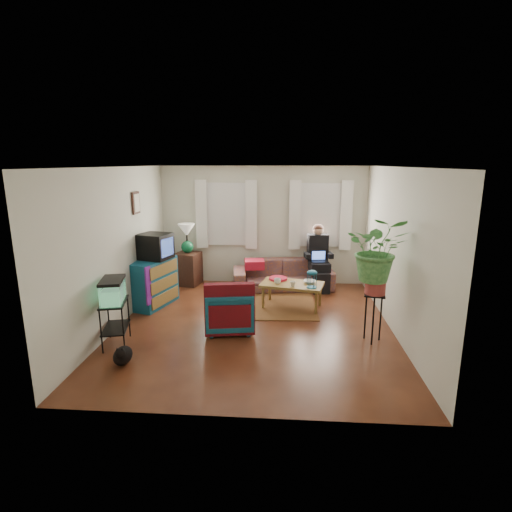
# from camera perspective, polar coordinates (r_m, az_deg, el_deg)

# --- Properties ---
(floor) EXTENTS (4.50, 5.00, 0.01)m
(floor) POSITION_cam_1_polar(r_m,az_deg,el_deg) (6.81, -0.25, -9.83)
(floor) COLOR #4F2B14
(floor) RESTS_ON ground
(ceiling) EXTENTS (4.50, 5.00, 0.01)m
(ceiling) POSITION_cam_1_polar(r_m,az_deg,el_deg) (6.27, -0.27, 12.62)
(ceiling) COLOR white
(ceiling) RESTS_ON wall_back
(wall_back) EXTENTS (4.50, 0.01, 2.60)m
(wall_back) POSITION_cam_1_polar(r_m,az_deg,el_deg) (8.87, 0.98, 4.35)
(wall_back) COLOR silver
(wall_back) RESTS_ON floor
(wall_front) EXTENTS (4.50, 0.01, 2.60)m
(wall_front) POSITION_cam_1_polar(r_m,az_deg,el_deg) (4.02, -3.01, -6.66)
(wall_front) COLOR silver
(wall_front) RESTS_ON floor
(wall_left) EXTENTS (0.01, 5.00, 2.60)m
(wall_left) POSITION_cam_1_polar(r_m,az_deg,el_deg) (6.95, -19.08, 1.16)
(wall_left) COLOR silver
(wall_left) RESTS_ON floor
(wall_right) EXTENTS (0.01, 5.00, 2.60)m
(wall_right) POSITION_cam_1_polar(r_m,az_deg,el_deg) (6.64, 19.50, 0.57)
(wall_right) COLOR silver
(wall_right) RESTS_ON floor
(window_left) EXTENTS (1.08, 0.04, 1.38)m
(window_left) POSITION_cam_1_polar(r_m,az_deg,el_deg) (8.89, -4.20, 5.97)
(window_left) COLOR white
(window_left) RESTS_ON wall_back
(window_right) EXTENTS (1.08, 0.04, 1.38)m
(window_right) POSITION_cam_1_polar(r_m,az_deg,el_deg) (8.83, 9.15, 5.79)
(window_right) COLOR white
(window_right) RESTS_ON wall_back
(curtains_left) EXTENTS (1.36, 0.06, 1.50)m
(curtains_left) POSITION_cam_1_polar(r_m,az_deg,el_deg) (8.81, -4.27, 5.91)
(curtains_left) COLOR white
(curtains_left) RESTS_ON wall_back
(curtains_right) EXTENTS (1.36, 0.06, 1.50)m
(curtains_right) POSITION_cam_1_polar(r_m,az_deg,el_deg) (8.75, 9.19, 5.72)
(curtains_right) COLOR white
(curtains_right) RESTS_ON wall_back
(picture_frame) EXTENTS (0.04, 0.32, 0.40)m
(picture_frame) POSITION_cam_1_polar(r_m,az_deg,el_deg) (7.63, -16.72, 7.28)
(picture_frame) COLOR #3D2616
(picture_frame) RESTS_ON wall_left
(area_rug) EXTENTS (2.07, 1.68, 0.01)m
(area_rug) POSITION_cam_1_polar(r_m,az_deg,el_deg) (7.72, 0.92, -6.93)
(area_rug) COLOR brown
(area_rug) RESTS_ON floor
(sofa) EXTENTS (2.21, 1.11, 0.83)m
(sofa) POSITION_cam_1_polar(r_m,az_deg,el_deg) (8.60, 3.85, -2.00)
(sofa) COLOR brown
(sofa) RESTS_ON floor
(seated_person) EXTENTS (0.61, 0.71, 1.26)m
(seated_person) POSITION_cam_1_polar(r_m,az_deg,el_deg) (8.67, 8.87, -0.52)
(seated_person) COLOR black
(seated_person) RESTS_ON sofa
(side_table) EXTENTS (0.59, 0.59, 0.72)m
(side_table) POSITION_cam_1_polar(r_m,az_deg,el_deg) (9.02, -9.67, -1.78)
(side_table) COLOR #392515
(side_table) RESTS_ON floor
(table_lamp) EXTENTS (0.44, 0.44, 0.66)m
(table_lamp) POSITION_cam_1_polar(r_m,az_deg,el_deg) (8.87, -9.84, 2.39)
(table_lamp) COLOR white
(table_lamp) RESTS_ON side_table
(dresser) EXTENTS (0.76, 1.09, 0.89)m
(dresser) POSITION_cam_1_polar(r_m,az_deg,el_deg) (7.83, -14.48, -3.69)
(dresser) COLOR navy
(dresser) RESTS_ON floor
(crt_tv) EXTENTS (0.66, 0.63, 0.48)m
(crt_tv) POSITION_cam_1_polar(r_m,az_deg,el_deg) (7.73, -14.23, 1.36)
(crt_tv) COLOR black
(crt_tv) RESTS_ON dresser
(aquarium_stand) EXTENTS (0.47, 0.67, 0.68)m
(aquarium_stand) POSITION_cam_1_polar(r_m,az_deg,el_deg) (6.35, -19.43, -9.06)
(aquarium_stand) COLOR black
(aquarium_stand) RESTS_ON floor
(aquarium) EXTENTS (0.42, 0.61, 0.36)m
(aquarium) POSITION_cam_1_polar(r_m,az_deg,el_deg) (6.18, -19.79, -4.61)
(aquarium) COLOR #7FD899
(aquarium) RESTS_ON aquarium_stand
(black_cat) EXTENTS (0.31, 0.40, 0.31)m
(black_cat) POSITION_cam_1_polar(r_m,az_deg,el_deg) (5.82, -18.50, -13.09)
(black_cat) COLOR black
(black_cat) RESTS_ON floor
(armchair) EXTENTS (0.86, 0.82, 0.77)m
(armchair) POSITION_cam_1_polar(r_m,az_deg,el_deg) (6.53, -3.85, -7.26)
(armchair) COLOR #116668
(armchair) RESTS_ON floor
(serape_throw) EXTENTS (0.79, 0.30, 0.64)m
(serape_throw) POSITION_cam_1_polar(r_m,az_deg,el_deg) (6.19, -3.80, -6.82)
(serape_throw) COLOR #9E0A0A
(serape_throw) RESTS_ON armchair
(coffee_table) EXTENTS (1.24, 0.86, 0.47)m
(coffee_table) POSITION_cam_1_polar(r_m,az_deg,el_deg) (7.56, 5.14, -5.60)
(coffee_table) COLOR brown
(coffee_table) RESTS_ON floor
(cup_a) EXTENTS (0.15, 0.15, 0.10)m
(cup_a) POSITION_cam_1_polar(r_m,az_deg,el_deg) (7.43, 3.08, -3.59)
(cup_a) COLOR white
(cup_a) RESTS_ON coffee_table
(cup_b) EXTENTS (0.12, 0.12, 0.10)m
(cup_b) POSITION_cam_1_polar(r_m,az_deg,el_deg) (7.29, 5.28, -3.98)
(cup_b) COLOR beige
(cup_b) RESTS_ON coffee_table
(bowl) EXTENTS (0.27, 0.27, 0.06)m
(bowl) POSITION_cam_1_polar(r_m,az_deg,el_deg) (7.52, 7.66, -3.67)
(bowl) COLOR white
(bowl) RESTS_ON coffee_table
(snack_tray) EXTENTS (0.42, 0.42, 0.04)m
(snack_tray) POSITION_cam_1_polar(r_m,az_deg,el_deg) (7.69, 3.17, -3.24)
(snack_tray) COLOR #B21414
(snack_tray) RESTS_ON coffee_table
(birdcage) EXTENTS (0.22, 0.22, 0.33)m
(birdcage) POSITION_cam_1_polar(r_m,az_deg,el_deg) (7.22, 7.99, -3.25)
(birdcage) COLOR #115B6B
(birdcage) RESTS_ON coffee_table
(plant_stand) EXTENTS (0.38, 0.38, 0.76)m
(plant_stand) POSITION_cam_1_polar(r_m,az_deg,el_deg) (6.35, 16.38, -8.45)
(plant_stand) COLOR black
(plant_stand) RESTS_ON floor
(potted_plant) EXTENTS (1.00, 0.91, 0.97)m
(potted_plant) POSITION_cam_1_polar(r_m,az_deg,el_deg) (6.08, 16.93, -0.47)
(potted_plant) COLOR #599947
(potted_plant) RESTS_ON plant_stand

